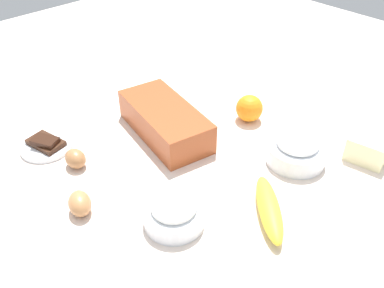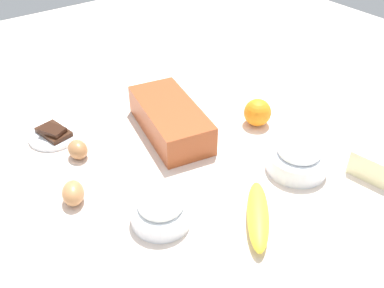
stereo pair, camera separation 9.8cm
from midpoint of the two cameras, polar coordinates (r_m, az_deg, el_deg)
ground_plane at (r=1.01m, az=2.77°, el=-2.36°), size 2.40×2.40×0.02m
loaf_pan at (r=1.07m, az=-0.41°, el=3.43°), size 0.30×0.18×0.08m
flour_bowl at (r=0.83m, az=-0.91°, el=-9.28°), size 0.12×0.12×0.06m
sugar_bowl at (r=0.99m, az=17.16°, el=-1.97°), size 0.14×0.14×0.07m
banana at (r=0.86m, az=12.39°, el=-9.71°), size 0.17×0.16×0.04m
orange_fruit at (r=1.12m, az=11.52°, el=4.20°), size 0.07×0.07×0.07m
butter_block at (r=1.05m, az=26.21°, el=-2.58°), size 0.10×0.08×0.06m
egg_near_butter at (r=1.02m, az=-12.85°, el=-0.85°), size 0.06×0.05×0.05m
egg_beside_bowl at (r=0.90m, az=-13.11°, el=-6.74°), size 0.08×0.07×0.05m
chocolate_plate at (r=1.11m, az=-16.13°, el=1.24°), size 0.13×0.13×0.03m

